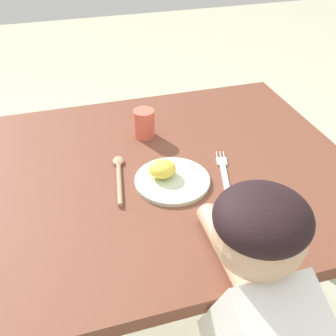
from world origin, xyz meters
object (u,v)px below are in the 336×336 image
Objects in this scene: spoon at (119,174)px; drinking_cup at (144,123)px; fork at (224,173)px; plate at (169,176)px.

drinking_cup is (0.12, 0.20, 0.04)m from spoon.
spoon is 2.40× the size of drinking_cup.
fork is 0.31m from spoon.
fork is (0.16, -0.01, -0.01)m from plate.
spoon is at bearing 92.23° from fork.
drinking_cup reaches higher than plate.
fork is at bearing -94.76° from spoon.
spoon is at bearing -122.36° from drinking_cup.
fork is 0.95× the size of spoon.
drinking_cup is at bearing 91.86° from plate.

